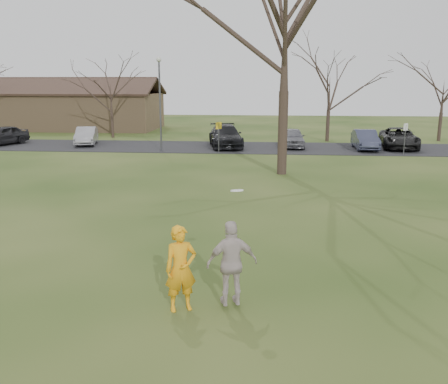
{
  "coord_description": "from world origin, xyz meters",
  "views": [
    {
      "loc": [
        1.26,
        -9.74,
        4.66
      ],
      "look_at": [
        0.0,
        4.0,
        1.5
      ],
      "focal_mm": 38.6,
      "sensor_mm": 36.0,
      "label": 1
    }
  ],
  "objects": [
    {
      "name": "car_4",
      "position": [
        3.03,
        25.38,
        0.72
      ],
      "size": [
        1.68,
        4.04,
        1.37
      ],
      "primitive_type": "imported",
      "rotation": [
        0.0,
        0.0,
        0.02
      ],
      "color": "slate",
      "rests_on": "parking_strip"
    },
    {
      "name": "big_tree",
      "position": [
        2.0,
        15.0,
        7.0
      ],
      "size": [
        9.0,
        9.0,
        14.0
      ],
      "primitive_type": null,
      "color": "#352821",
      "rests_on": "ground"
    },
    {
      "name": "small_tree_row",
      "position": [
        4.38,
        30.06,
        3.89
      ],
      "size": [
        55.0,
        5.9,
        8.5
      ],
      "color": "#352821",
      "rests_on": "ground"
    },
    {
      "name": "car_5",
      "position": [
        8.05,
        24.69,
        0.71
      ],
      "size": [
        1.47,
        4.11,
        1.35
      ],
      "primitive_type": "imported",
      "rotation": [
        0.0,
        0.0,
        -0.01
      ],
      "color": "#33374D",
      "rests_on": "parking_strip"
    },
    {
      "name": "sign_yellow",
      "position": [
        -2.0,
        22.0,
        1.45
      ],
      "size": [
        0.35,
        0.35,
        2.08
      ],
      "color": "#47474C",
      "rests_on": "ground"
    },
    {
      "name": "car_1",
      "position": [
        -12.39,
        25.44,
        0.7
      ],
      "size": [
        2.33,
        4.21,
        1.31
      ],
      "primitive_type": "imported",
      "rotation": [
        0.0,
        0.0,
        0.25
      ],
      "color": "#949398",
      "rests_on": "parking_strip"
    },
    {
      "name": "parking_strip",
      "position": [
        0.0,
        25.0,
        0.02
      ],
      "size": [
        62.0,
        6.5,
        0.04
      ],
      "primitive_type": "cube",
      "color": "black",
      "rests_on": "ground"
    },
    {
      "name": "lamp_post",
      "position": [
        -6.0,
        22.5,
        3.97
      ],
      "size": [
        0.34,
        0.34,
        6.27
      ],
      "color": "#47474C",
      "rests_on": "ground"
    },
    {
      "name": "car_3",
      "position": [
        -1.82,
        25.09,
        0.82
      ],
      "size": [
        3.14,
        5.68,
        1.56
      ],
      "primitive_type": "imported",
      "rotation": [
        0.0,
        0.0,
        0.19
      ],
      "color": "black",
      "rests_on": "parking_strip"
    },
    {
      "name": "catching_play",
      "position": [
        0.57,
        -0.4,
        1.01
      ],
      "size": [
        1.15,
        0.75,
        2.43
      ],
      "color": "#BFB0AC",
      "rests_on": "ground"
    },
    {
      "name": "building",
      "position": [
        -20.0,
        38.0,
        1.93
      ],
      "size": [
        20.6,
        8.5,
        5.14
      ],
      "color": "#8C6D4C",
      "rests_on": "ground"
    },
    {
      "name": "ground",
      "position": [
        0.0,
        0.0,
        0.0
      ],
      "size": [
        120.0,
        120.0,
        0.0
      ],
      "primitive_type": "plane",
      "color": "#1E380F",
      "rests_on": "ground"
    },
    {
      "name": "player_defender",
      "position": [
        -0.48,
        -0.56,
        0.91
      ],
      "size": [
        0.78,
        0.66,
        1.82
      ],
      "primitive_type": "imported",
      "rotation": [
        0.0,
        0.0,
        0.41
      ],
      "color": "orange",
      "rests_on": "ground"
    },
    {
      "name": "car_0",
      "position": [
        -18.62,
        24.61,
        0.76
      ],
      "size": [
        3.0,
        4.55,
        1.44
      ],
      "primitive_type": "imported",
      "rotation": [
        0.0,
        0.0,
        -0.34
      ],
      "color": "black",
      "rests_on": "parking_strip"
    },
    {
      "name": "car_6",
      "position": [
        10.56,
        25.51,
        0.76
      ],
      "size": [
        2.99,
        5.42,
        1.44
      ],
      "primitive_type": "imported",
      "rotation": [
        0.0,
        0.0,
        -0.12
      ],
      "color": "black",
      "rests_on": "parking_strip"
    },
    {
      "name": "sign_white",
      "position": [
        10.0,
        22.0,
        1.45
      ],
      "size": [
        0.35,
        0.35,
        2.08
      ],
      "color": "#47474C",
      "rests_on": "ground"
    }
  ]
}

